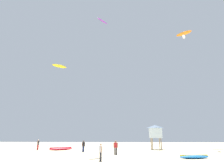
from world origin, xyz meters
TOP-DOWN VIEW (x-y plane):
  - person_foreground at (-0.15, 6.50)m, footprint 0.36×0.50m
  - person_midground at (-12.19, 19.93)m, footprint 0.38×0.55m
  - person_left at (1.00, 12.87)m, footprint 0.56×0.38m
  - person_right at (-3.88, 16.58)m, footprint 0.40×0.41m
  - kite_grounded_near at (-8.36, 20.12)m, footprint 3.87×3.10m
  - kite_grounded_mid at (9.24, 9.03)m, footprint 3.36×1.48m
  - lifeguard_tower at (7.67, 23.07)m, footprint 2.30×2.30m
  - kite_aloft_0 at (-1.25, 15.61)m, footprint 1.99×2.32m
  - kite_aloft_2 at (15.55, 26.22)m, footprint 1.39×2.10m
  - kite_aloft_3 at (-16.54, 39.21)m, footprint 4.13×3.73m
  - kite_aloft_4 at (17.90, 32.65)m, footprint 3.84×3.36m

SIDE VIEW (x-z plane):
  - kite_grounded_mid at x=9.24m, z-range -0.01..0.38m
  - kite_grounded_near at x=-8.36m, z-range -0.02..0.47m
  - person_foreground at x=-0.15m, z-range 0.13..1.72m
  - person_right at x=-3.88m, z-range 0.13..1.74m
  - person_midground at x=-12.19m, z-range 0.14..1.83m
  - person_left at x=1.00m, z-range 0.14..1.83m
  - lifeguard_tower at x=7.67m, z-range 0.98..5.13m
  - kite_aloft_0 at x=-1.25m, z-range 20.62..21.21m
  - kite_aloft_3 at x=-16.54m, z-range 21.59..22.46m
  - kite_aloft_2 at x=15.55m, z-range 23.17..23.43m
  - kite_aloft_4 at x=17.90m, z-range 27.35..28.17m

